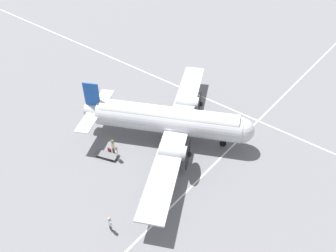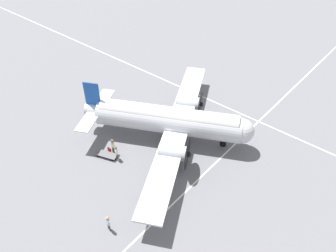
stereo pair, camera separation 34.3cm
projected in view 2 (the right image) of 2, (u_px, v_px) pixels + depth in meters
name	position (u px, v px, depth m)	size (l,w,h in m)	color
ground_plane	(168.00, 138.00, 36.32)	(300.00, 300.00, 0.00)	slate
apron_line_eastwest	(215.00, 102.00, 41.84)	(120.00, 0.16, 0.01)	silver
apron_line_northsouth	(214.00, 164.00, 33.19)	(0.16, 120.00, 0.01)	silver
airliner_main	(172.00, 120.00, 34.62)	(17.85, 23.45, 6.05)	silver
crew_foreground	(108.00, 222.00, 26.61)	(0.56, 0.27, 1.68)	#473D2D
passenger_boarding	(113.00, 145.00, 33.84)	(0.59, 0.35, 1.76)	#473D2D
ramp_agent	(116.00, 152.00, 33.12)	(0.42, 0.44, 1.67)	#473D2D
suitcase_near_door	(109.00, 150.00, 34.52)	(0.45, 0.12, 0.54)	maroon
baggage_cart	(106.00, 154.00, 33.91)	(2.49, 1.62, 0.56)	#56565B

